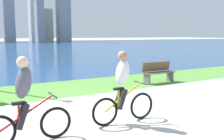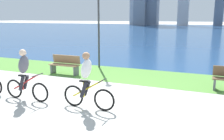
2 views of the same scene
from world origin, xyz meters
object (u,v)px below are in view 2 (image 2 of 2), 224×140
(bench_near_path, at_px, (65,65))
(lamppost_tall, at_px, (99,14))
(cyclist_lead, at_px, (87,81))
(cyclist_trailing, at_px, (25,75))

(bench_near_path, height_order, lamppost_tall, lamppost_tall)
(cyclist_lead, relative_size, lamppost_tall, 0.39)
(lamppost_tall, bearing_deg, cyclist_lead, -67.40)
(lamppost_tall, bearing_deg, bench_near_path, -112.05)
(cyclist_trailing, relative_size, bench_near_path, 1.14)
(cyclist_lead, height_order, cyclist_trailing, cyclist_lead)
(cyclist_lead, xyz_separation_m, cyclist_trailing, (-2.24, -0.10, -0.00))
(cyclist_trailing, height_order, bench_near_path, cyclist_trailing)
(cyclist_trailing, distance_m, bench_near_path, 3.84)
(cyclist_trailing, height_order, lamppost_tall, lamppost_tall)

